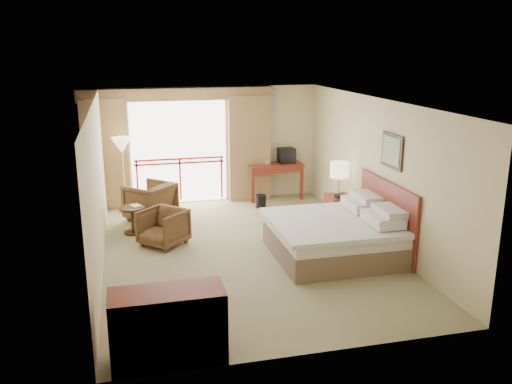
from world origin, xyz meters
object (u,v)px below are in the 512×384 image
object	(u,v)px
wastebasket	(261,201)
floor_lamp	(122,148)
nightstand	(339,211)
armchair_far	(151,219)
table_lamp	(339,170)
tv	(287,156)
desk	(274,171)
armchair_near	(164,245)
bed	(336,236)
side_table	(132,216)
dresser	(168,326)

from	to	relation	value
wastebasket	floor_lamp	xyz separation A→B (m)	(-3.03, 0.41, 1.30)
nightstand	armchair_far	world-z (taller)	nightstand
table_lamp	armchair_far	size ratio (longest dim) A/B	0.75
wastebasket	tv	bearing A→B (deg)	40.72
table_lamp	tv	world-z (taller)	table_lamp
armchair_far	desk	bearing A→B (deg)	153.46
armchair_far	armchair_near	world-z (taller)	armchair_far
bed	tv	world-z (taller)	tv
nightstand	armchair_far	distance (m)	4.00
bed	armchair_far	distance (m)	4.23
bed	armchair_far	world-z (taller)	bed
tv	armchair_near	distance (m)	4.24
tv	side_table	xyz separation A→B (m)	(-3.72, -1.81, -0.67)
table_lamp	armchair_far	bearing A→B (deg)	160.20
tv	floor_lamp	distance (m)	3.88
dresser	desk	bearing A→B (deg)	60.49
nightstand	armchair_near	xyz separation A→B (m)	(-3.59, -0.22, -0.33)
tv	armchair_far	distance (m)	3.63
table_lamp	desk	world-z (taller)	table_lamp
table_lamp	dresser	xyz separation A→B (m)	(-3.82, -4.17, -0.73)
table_lamp	side_table	world-z (taller)	table_lamp
wastebasket	armchair_near	xyz separation A→B (m)	(-2.36, -1.89, -0.15)
table_lamp	armchair_near	size ratio (longest dim) A/B	0.88
armchair_near	side_table	size ratio (longest dim) A/B	1.40
wastebasket	armchair_far	xyz separation A→B (m)	(-2.51, -0.28, -0.15)
bed	dresser	xyz separation A→B (m)	(-3.16, -2.63, 0.07)
armchair_near	floor_lamp	xyz separation A→B (m)	(-0.67, 2.30, 1.45)
desk	armchair_near	bearing A→B (deg)	-141.67
nightstand	tv	distance (m)	2.52
table_lamp	side_table	xyz separation A→B (m)	(-4.13, 0.52, -0.80)
dresser	nightstand	bearing A→B (deg)	43.05
table_lamp	desk	size ratio (longest dim) A/B	0.50
nightstand	side_table	distance (m)	4.17
nightstand	tv	world-z (taller)	tv
tv	wastebasket	world-z (taller)	tv
armchair_near	side_table	world-z (taller)	side_table
bed	desk	bearing A→B (deg)	90.56
nightstand	armchair_near	distance (m)	3.61
desk	armchair_far	distance (m)	3.28
dresser	armchair_near	bearing A→B (deg)	82.42
table_lamp	desk	xyz separation A→B (m)	(-0.70, 2.40, -0.50)
table_lamp	dresser	distance (m)	5.70
wastebasket	dresser	distance (m)	6.36
tv	side_table	bearing A→B (deg)	-155.58
nightstand	table_lamp	world-z (taller)	table_lamp
desk	nightstand	bearing A→B (deg)	-78.38
desk	tv	xyz separation A→B (m)	(0.30, -0.06, 0.37)
desk	side_table	size ratio (longest dim) A/B	2.44
nightstand	table_lamp	distance (m)	0.85
tv	wastebasket	xyz separation A→B (m)	(-0.82, -0.71, -0.89)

